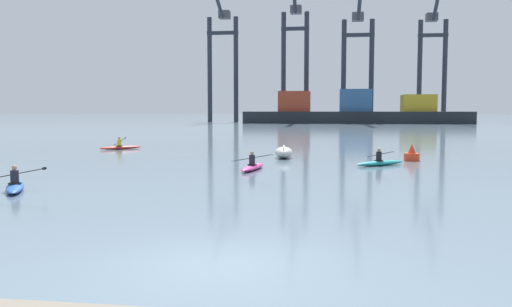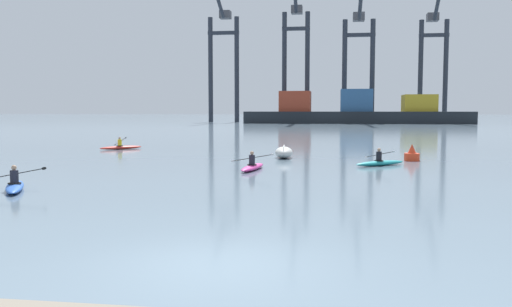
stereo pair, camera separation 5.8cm
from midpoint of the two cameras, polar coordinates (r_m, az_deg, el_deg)
name	(u,v)px [view 2 (the right image)]	position (r m, az deg, el deg)	size (l,w,h in m)	color
ground_plane	(218,263)	(10.64, -3.97, -11.64)	(800.00, 800.00, 0.00)	slate
container_barge	(355,112)	(126.06, 10.54, 4.37)	(51.40, 10.24, 7.84)	#1E2328
gantry_crane_west	(223,53)	(140.07, -3.51, 10.74)	(8.15, 17.47, 34.02)	#232833
gantry_crane_west_mid	(296,49)	(137.07, 4.30, 11.12)	(7.02, 15.86, 38.43)	#232833
gantry_crane_east_mid	(359,52)	(133.12, 10.96, 10.64)	(7.86, 20.14, 33.05)	#232833
gantry_crane_east	(434,54)	(143.89, 18.50, 10.11)	(7.35, 15.23, 35.27)	#232833
capsized_dinghy	(284,152)	(33.50, 3.06, 0.13)	(1.31, 2.68, 0.76)	beige
channel_buoy	(412,155)	(32.88, 16.40, -0.12)	(0.90, 0.90, 1.00)	red
kayak_blue	(15,186)	(21.89, -24.35, -3.15)	(2.20, 3.25, 0.95)	#2856B2
kayak_red	(121,147)	(42.22, -14.23, 0.68)	(2.76, 2.89, 1.01)	red
kayak_magenta	(252,166)	(26.71, -0.32, -1.40)	(2.25, 3.45, 0.95)	#C13384
kayak_teal	(380,162)	(29.61, 13.19, -0.93)	(3.00, 2.64, 0.95)	teal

